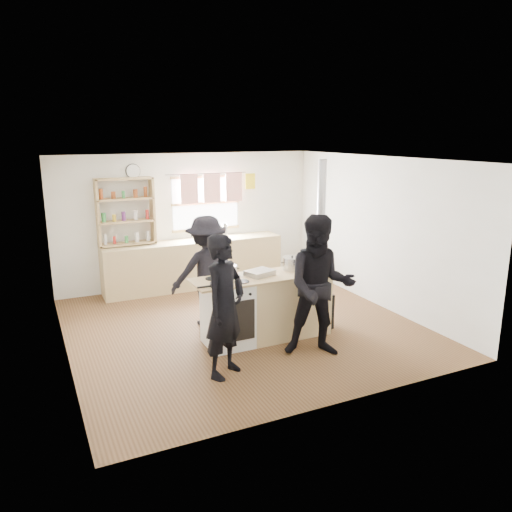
# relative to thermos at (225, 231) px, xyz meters

# --- Properties ---
(ground) EXTENTS (5.00, 5.00, 0.01)m
(ground) POSITION_rel_thermos_xyz_m (-0.63, -2.22, -1.04)
(ground) COLOR brown
(ground) RESTS_ON ground
(back_counter) EXTENTS (3.40, 0.55, 0.90)m
(back_counter) POSITION_rel_thermos_xyz_m (-0.63, 0.00, -0.58)
(back_counter) COLOR tan
(back_counter) RESTS_ON ground
(shelving_unit) EXTENTS (1.00, 0.28, 1.20)m
(shelving_unit) POSITION_rel_thermos_xyz_m (-1.83, 0.12, 0.48)
(shelving_unit) COLOR tan
(shelving_unit) RESTS_ON back_counter
(thermos) EXTENTS (0.10, 0.10, 0.26)m
(thermos) POSITION_rel_thermos_xyz_m (0.00, 0.00, 0.00)
(thermos) COLOR silver
(thermos) RESTS_ON back_counter
(cooking_island) EXTENTS (1.97, 0.64, 0.93)m
(cooking_island) POSITION_rel_thermos_xyz_m (-0.48, -2.77, -0.57)
(cooking_island) COLOR white
(cooking_island) RESTS_ON ground
(skillet_greens) EXTENTS (0.31, 0.31, 0.05)m
(skillet_greens) POSITION_rel_thermos_xyz_m (-1.24, -2.98, -0.07)
(skillet_greens) COLOR black
(skillet_greens) RESTS_ON cooking_island
(roast_tray) EXTENTS (0.44, 0.38, 0.07)m
(roast_tray) POSITION_rel_thermos_xyz_m (-0.57, -2.73, -0.06)
(roast_tray) COLOR silver
(roast_tray) RESTS_ON cooking_island
(stockpot_stove) EXTENTS (0.21, 0.21, 0.17)m
(stockpot_stove) POSITION_rel_thermos_xyz_m (-0.96, -2.59, -0.03)
(stockpot_stove) COLOR #BABABC
(stockpot_stove) RESTS_ON cooking_island
(stockpot_counter) EXTENTS (0.28, 0.28, 0.21)m
(stockpot_counter) POSITION_rel_thermos_xyz_m (-0.02, -2.67, -0.01)
(stockpot_counter) COLOR #B8B8BB
(stockpot_counter) RESTS_ON cooking_island
(bread_board) EXTENTS (0.32, 0.26, 0.12)m
(bread_board) POSITION_rel_thermos_xyz_m (0.30, -2.85, -0.05)
(bread_board) COLOR tan
(bread_board) RESTS_ON cooking_island
(flue_heater) EXTENTS (0.35, 0.35, 2.50)m
(flue_heater) POSITION_rel_thermos_xyz_m (0.40, -2.74, -0.39)
(flue_heater) COLOR black
(flue_heater) RESTS_ON ground
(person_near_left) EXTENTS (0.76, 0.70, 1.74)m
(person_near_left) POSITION_rel_thermos_xyz_m (-1.43, -3.56, -0.16)
(person_near_left) COLOR black
(person_near_left) RESTS_ON ground
(person_near_right) EXTENTS (1.12, 1.03, 1.86)m
(person_near_right) POSITION_rel_thermos_xyz_m (-0.10, -3.54, -0.10)
(person_near_right) COLOR black
(person_near_right) RESTS_ON ground
(person_far) EXTENTS (1.12, 0.69, 1.68)m
(person_far) POSITION_rel_thermos_xyz_m (-1.06, -1.91, -0.19)
(person_far) COLOR black
(person_far) RESTS_ON ground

